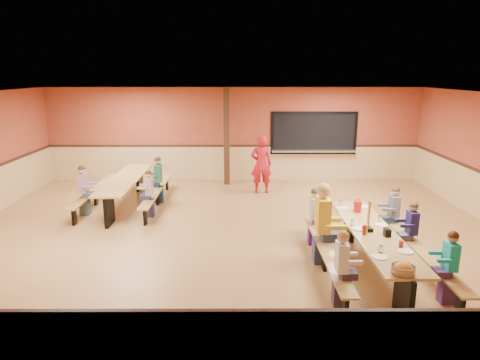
{
  "coord_description": "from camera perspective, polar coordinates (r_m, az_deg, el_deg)",
  "views": [
    {
      "loc": [
        0.18,
        -8.77,
        3.44
      ],
      "look_at": [
        0.2,
        0.34,
        1.15
      ],
      "focal_mm": 32.0,
      "sensor_mm": 36.0,
      "label": 1
    }
  ],
  "objects": [
    {
      "name": "ground",
      "position": [
        9.42,
        -1.24,
        -7.31
      ],
      "size": [
        12.0,
        12.0,
        0.0
      ],
      "primitive_type": "plane",
      "color": "olive",
      "rests_on": "ground"
    },
    {
      "name": "room_envelope",
      "position": [
        9.19,
        -1.27,
        -3.3
      ],
      "size": [
        12.04,
        10.04,
        3.02
      ],
      "color": "#96402B",
      "rests_on": "ground"
    },
    {
      "name": "kitchen_pass_through",
      "position": [
        14.08,
        9.8,
        5.95
      ],
      "size": [
        2.78,
        0.28,
        1.38
      ],
      "color": "black",
      "rests_on": "ground"
    },
    {
      "name": "structural_post",
      "position": [
        13.32,
        -1.79,
        5.73
      ],
      "size": [
        0.18,
        0.18,
        3.0
      ],
      "primitive_type": "cube",
      "color": "#311E10",
      "rests_on": "ground"
    },
    {
      "name": "cafeteria_table_main",
      "position": [
        7.99,
        17.18,
        -7.95
      ],
      "size": [
        1.91,
        3.7,
        0.74
      ],
      "color": "olive",
      "rests_on": "ground"
    },
    {
      "name": "cafeteria_table_second",
      "position": [
        11.74,
        -14.97,
        -0.75
      ],
      "size": [
        1.91,
        3.7,
        0.74
      ],
      "color": "olive",
      "rests_on": "ground"
    },
    {
      "name": "seated_child_white_left",
      "position": [
        6.71,
        13.33,
        -11.46
      ],
      "size": [
        0.35,
        0.29,
        1.18
      ],
      "primitive_type": null,
      "color": "silver",
      "rests_on": "ground"
    },
    {
      "name": "seated_adult_yellow",
      "position": [
        8.02,
        10.94,
        -5.82
      ],
      "size": [
        0.5,
        0.41,
        1.49
      ],
      "primitive_type": null,
      "color": "gold",
      "rests_on": "ground"
    },
    {
      "name": "seated_child_grey_left",
      "position": [
        8.87,
        9.85,
        -4.88
      ],
      "size": [
        0.35,
        0.29,
        1.17
      ],
      "primitive_type": null,
      "color": "#B4B4B4",
      "rests_on": "ground"
    },
    {
      "name": "seated_child_teal_right",
      "position": [
        7.32,
        26.11,
        -10.49
      ],
      "size": [
        0.34,
        0.28,
        1.15
      ],
      "primitive_type": null,
      "color": "#17ADA8",
      "rests_on": "ground"
    },
    {
      "name": "seated_child_navy_right",
      "position": [
        8.55,
        21.85,
        -6.53
      ],
      "size": [
        0.34,
        0.28,
        1.15
      ],
      "primitive_type": null,
      "color": "#1D1A54",
      "rests_on": "ground"
    },
    {
      "name": "seated_child_char_right",
      "position": [
        9.38,
        19.76,
        -4.44
      ],
      "size": [
        0.36,
        0.29,
        1.19
      ],
      "primitive_type": null,
      "color": "#565B62",
      "rests_on": "ground"
    },
    {
      "name": "seated_child_purple_sec",
      "position": [
        11.22,
        -20.11,
        -1.35
      ],
      "size": [
        0.38,
        0.31,
        1.24
      ],
      "primitive_type": null,
      "color": "#A06590",
      "rests_on": "ground"
    },
    {
      "name": "seated_child_green_sec",
      "position": [
        11.77,
        -10.82,
        -0.0
      ],
      "size": [
        0.39,
        0.32,
        1.24
      ],
      "primitive_type": null,
      "color": "#2B6553",
      "rests_on": "ground"
    },
    {
      "name": "seated_child_tan_sec",
      "position": [
        10.64,
        -11.98,
        -1.84
      ],
      "size": [
        0.34,
        0.28,
        1.15
      ],
      "primitive_type": null,
      "color": "tan",
      "rests_on": "ground"
    },
    {
      "name": "standing_woman",
      "position": [
        12.46,
        2.85,
        2.1
      ],
      "size": [
        0.64,
        0.44,
        1.7
      ],
      "primitive_type": "imported",
      "rotation": [
        0.0,
        0.0,
        3.19
      ],
      "color": "#B3141F",
      "rests_on": "ground"
    },
    {
      "name": "punch_pitcher",
      "position": [
        8.85,
        15.41,
        -3.43
      ],
      "size": [
        0.16,
        0.16,
        0.22
      ],
      "primitive_type": "cylinder",
      "color": "#AD1717",
      "rests_on": "cafeteria_table_main"
    },
    {
      "name": "chip_bowl",
      "position": [
        6.43,
        20.93,
        -11.01
      ],
      "size": [
        0.32,
        0.32,
        0.15
      ],
      "primitive_type": null,
      "color": "orange",
      "rests_on": "cafeteria_table_main"
    },
    {
      "name": "napkin_dispenser",
      "position": [
        7.74,
        19.03,
        -6.61
      ],
      "size": [
        0.1,
        0.14,
        0.13
      ],
      "primitive_type": "cube",
      "color": "black",
      "rests_on": "cafeteria_table_main"
    },
    {
      "name": "condiment_mustard",
      "position": [
        7.7,
        16.45,
        -6.35
      ],
      "size": [
        0.06,
        0.06,
        0.17
      ],
      "primitive_type": "cylinder",
      "color": "yellow",
      "rests_on": "cafeteria_table_main"
    },
    {
      "name": "condiment_ketchup",
      "position": [
        7.69,
        16.23,
        -6.39
      ],
      "size": [
        0.06,
        0.06,
        0.17
      ],
      "primitive_type": "cylinder",
      "color": "#B2140F",
      "rests_on": "cafeteria_table_main"
    },
    {
      "name": "table_paddle",
      "position": [
        7.85,
        16.71,
        -5.59
      ],
      "size": [
        0.16,
        0.16,
        0.56
      ],
      "color": "black",
      "rests_on": "cafeteria_table_main"
    },
    {
      "name": "place_settings",
      "position": [
        7.9,
        17.32,
        -6.14
      ],
      "size": [
        0.65,
        3.3,
        0.11
      ],
      "primitive_type": null,
      "color": "beige",
      "rests_on": "cafeteria_table_main"
    }
  ]
}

